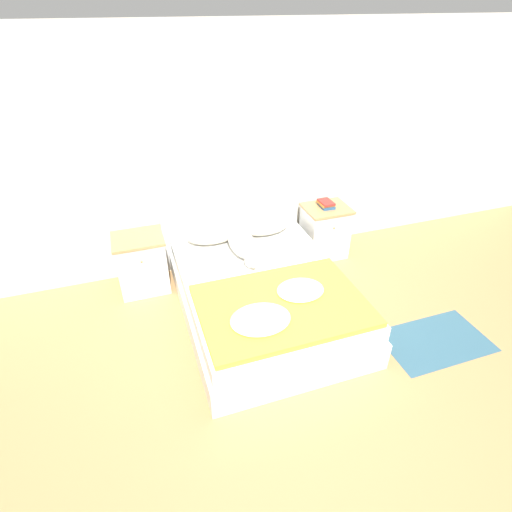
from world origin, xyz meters
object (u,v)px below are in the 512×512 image
object	(u,v)px
nightstand_right	(324,231)
bed	(263,295)
book_stack	(326,204)
pillow_right	(264,226)
dog	(243,244)
pillow_left	(212,234)
nightstand_left	(142,263)

from	to	relation	value
nightstand_right	bed	bearing A→B (deg)	-143.13
bed	book_stack	world-z (taller)	book_stack
pillow_right	dog	world-z (taller)	dog
nightstand_right	dog	bearing A→B (deg)	-163.49
pillow_left	nightstand_left	bearing A→B (deg)	-179.90
nightstand_right	dog	world-z (taller)	dog
nightstand_right	pillow_right	size ratio (longest dim) A/B	1.12
bed	nightstand_left	xyz separation A→B (m)	(-1.08, 0.81, 0.10)
nightstand_left	pillow_right	distance (m)	1.39
pillow_left	bed	bearing A→B (deg)	-69.78
bed	nightstand_left	world-z (taller)	nightstand_left
pillow_right	nightstand_left	bearing A→B (deg)	-179.94
bed	book_stack	distance (m)	1.43
book_stack	dog	bearing A→B (deg)	-162.37
nightstand_left	pillow_right	world-z (taller)	nightstand_left
nightstand_right	nightstand_left	bearing A→B (deg)	180.00
bed	book_stack	bearing A→B (deg)	37.74
nightstand_right	book_stack	xyz separation A→B (m)	(-0.00, 0.02, 0.35)
pillow_left	nightstand_right	bearing A→B (deg)	-0.06
bed	dog	world-z (taller)	dog
nightstand_right	pillow_left	xyz separation A→B (m)	(-1.38, 0.00, 0.21)
nightstand_left	dog	world-z (taller)	dog
dog	book_stack	xyz separation A→B (m)	(1.13, 0.36, 0.13)
bed	pillow_right	distance (m)	0.92
pillow_right	bed	bearing A→B (deg)	-110.22
nightstand_right	pillow_left	distance (m)	1.39
nightstand_right	dog	distance (m)	1.20
nightstand_right	pillow_left	bearing A→B (deg)	179.94
nightstand_left	dog	distance (m)	1.10
pillow_left	book_stack	xyz separation A→B (m)	(1.37, 0.02, 0.14)
bed	pillow_left	bearing A→B (deg)	110.22
pillow_left	pillow_right	size ratio (longest dim) A/B	1.00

